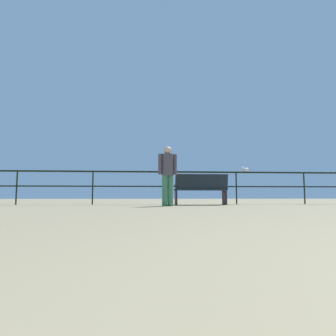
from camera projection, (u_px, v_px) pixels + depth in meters
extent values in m
cube|color=black|center=(201.00, 172.00, 9.21)|extent=(25.24, 0.05, 0.05)
cube|color=black|center=(201.00, 187.00, 9.16)|extent=(25.24, 0.04, 0.04)
cylinder|color=black|center=(17.00, 188.00, 8.73)|extent=(0.04, 0.04, 1.03)
cylinder|color=black|center=(93.00, 188.00, 8.90)|extent=(0.04, 0.04, 1.03)
cylinder|color=black|center=(166.00, 188.00, 9.07)|extent=(0.04, 0.04, 1.03)
cylinder|color=black|center=(236.00, 188.00, 9.24)|extent=(0.04, 0.04, 1.03)
cylinder|color=black|center=(304.00, 188.00, 9.42)|extent=(0.04, 0.04, 1.03)
cube|color=black|center=(200.00, 190.00, 8.52)|extent=(1.55, 0.48, 0.05)
cube|color=black|center=(202.00, 182.00, 8.33)|extent=(1.55, 0.13, 0.45)
cube|color=#2F1E24|center=(225.00, 197.00, 8.56)|extent=(0.04, 0.43, 0.46)
cube|color=#2F1E24|center=(223.00, 185.00, 8.78)|extent=(0.04, 0.33, 0.04)
cube|color=#2F1E24|center=(176.00, 197.00, 8.44)|extent=(0.04, 0.43, 0.46)
cube|color=#2F1E24|center=(175.00, 185.00, 8.67)|extent=(0.04, 0.33, 0.04)
cylinder|color=#3E794E|center=(170.00, 191.00, 7.46)|extent=(0.14, 0.14, 0.79)
cylinder|color=#3E794E|center=(165.00, 191.00, 7.43)|extent=(0.14, 0.14, 0.79)
cylinder|color=#4F4248|center=(168.00, 165.00, 7.51)|extent=(0.30, 0.30, 0.57)
cylinder|color=#4F4248|center=(175.00, 164.00, 7.56)|extent=(0.10, 0.10, 0.54)
cylinder|color=#4F4248|center=(160.00, 164.00, 7.47)|extent=(0.10, 0.10, 0.54)
sphere|color=#E1AD8C|center=(168.00, 150.00, 7.55)|extent=(0.21, 0.21, 0.21)
ellipsoid|color=silver|center=(246.00, 170.00, 9.33)|extent=(0.25, 0.18, 0.12)
ellipsoid|color=gray|center=(246.00, 169.00, 9.33)|extent=(0.22, 0.14, 0.04)
sphere|color=silver|center=(243.00, 168.00, 9.35)|extent=(0.10, 0.10, 0.10)
cone|color=gold|center=(240.00, 168.00, 9.36)|extent=(0.06, 0.05, 0.04)
cube|color=gray|center=(250.00, 170.00, 9.31)|extent=(0.09, 0.07, 0.02)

